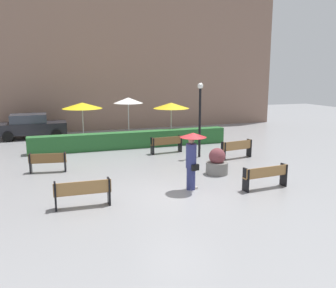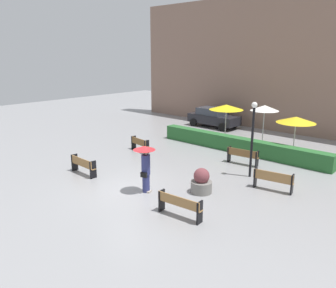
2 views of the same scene
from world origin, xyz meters
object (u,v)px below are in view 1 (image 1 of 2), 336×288
at_px(patio_umbrella_yellow, 82,106).
at_px(patio_umbrella_white, 128,101).
at_px(pedestrian_with_umbrella, 192,154).
at_px(planter_pot, 217,163).
at_px(patio_umbrella_yellow_far, 171,106).
at_px(bench_far_right, 237,148).
at_px(bench_near_right, 266,175).
at_px(parked_car, 31,126).
at_px(lamp_post, 200,112).
at_px(bench_back_row, 167,143).
at_px(bench_near_left, 83,191).
at_px(bench_far_left, 48,161).

xyz_separation_m(patio_umbrella_yellow, patio_umbrella_white, (2.80, 0.09, 0.22)).
distance_m(pedestrian_with_umbrella, patio_umbrella_white, 10.59).
distance_m(planter_pot, patio_umbrella_yellow_far, 8.16).
distance_m(bench_far_right, bench_near_right, 4.87).
bearing_deg(patio_umbrella_white, parked_car, 154.83).
height_order(lamp_post, parked_car, lamp_post).
distance_m(bench_far_right, lamp_post, 2.55).
relative_size(bench_back_row, patio_umbrella_yellow, 0.72).
xyz_separation_m(bench_back_row, bench_near_left, (-5.11, -6.73, -0.00)).
bearing_deg(bench_near_right, patio_umbrella_white, 102.10).
xyz_separation_m(lamp_post, patio_umbrella_yellow_far, (0.20, 4.76, -0.10)).
distance_m(pedestrian_with_umbrella, planter_pot, 2.57).
relative_size(bench_near_left, bench_near_right, 0.97).
height_order(bench_near_right, patio_umbrella_yellow, patio_umbrella_yellow).
bearing_deg(patio_umbrella_yellow_far, lamp_post, -92.40).
xyz_separation_m(bench_near_right, planter_pot, (-0.77, 2.40, -0.04)).
relative_size(bench_back_row, planter_pot, 1.59).
xyz_separation_m(bench_far_left, patio_umbrella_yellow, (2.21, 6.22, 1.77)).
bearing_deg(bench_far_right, planter_pot, -134.53).
bearing_deg(bench_near_left, lamp_post, 39.88).
bearing_deg(bench_back_row, patio_umbrella_yellow_far, 66.61).
xyz_separation_m(patio_umbrella_yellow, patio_umbrella_yellow_far, (5.26, -0.90, -0.08)).
distance_m(lamp_post, patio_umbrella_yellow_far, 4.76).
distance_m(bench_near_right, patio_umbrella_white, 11.75).
bearing_deg(bench_back_row, bench_near_left, -127.21).
bearing_deg(lamp_post, patio_umbrella_yellow_far, 87.60).
distance_m(patio_umbrella_yellow, patio_umbrella_yellow_far, 5.34).
height_order(pedestrian_with_umbrella, parked_car, pedestrian_with_umbrella).
height_order(pedestrian_with_umbrella, patio_umbrella_yellow_far, patio_umbrella_yellow_far).
relative_size(pedestrian_with_umbrella, patio_umbrella_yellow, 0.86).
bearing_deg(bench_back_row, planter_pot, -82.10).
relative_size(bench_near_left, planter_pot, 1.61).
bearing_deg(bench_near_left, patio_umbrella_white, 69.71).
height_order(bench_far_left, patio_umbrella_yellow_far, patio_umbrella_yellow_far).
relative_size(bench_far_left, planter_pot, 1.41).
bearing_deg(patio_umbrella_yellow_far, patio_umbrella_yellow, 170.29).
height_order(bench_far_right, pedestrian_with_umbrella, pedestrian_with_umbrella).
relative_size(bench_far_right, patio_umbrella_yellow_far, 0.74).
distance_m(lamp_post, patio_umbrella_white, 6.18).
relative_size(bench_back_row, patio_umbrella_yellow_far, 0.75).
distance_m(pedestrian_with_umbrella, patio_umbrella_yellow_far, 9.92).
bearing_deg(bench_far_left, parked_car, 94.69).
xyz_separation_m(pedestrian_with_umbrella, patio_umbrella_white, (0.16, 10.53, 1.14)).
bearing_deg(patio_umbrella_yellow, bench_back_row, -47.98).
bearing_deg(bench_far_right, bench_back_row, 140.66).
bearing_deg(bench_near_right, lamp_post, 91.71).
distance_m(bench_far_left, pedestrian_with_umbrella, 6.48).
bearing_deg(pedestrian_with_umbrella, bench_far_right, 43.67).
xyz_separation_m(bench_near_left, planter_pot, (5.75, 2.13, -0.05)).
distance_m(planter_pot, patio_umbrella_yellow, 10.06).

